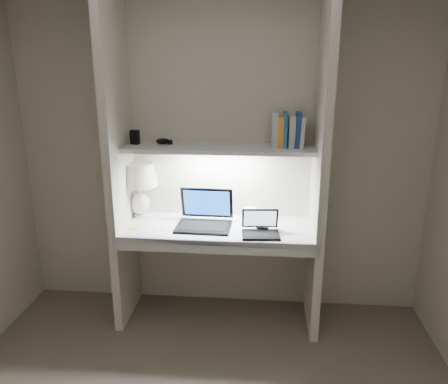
# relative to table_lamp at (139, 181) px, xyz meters

# --- Properties ---
(back_wall) EXTENTS (3.20, 0.01, 2.50)m
(back_wall) POSITION_rel_table_lamp_xyz_m (0.64, 0.11, 0.18)
(back_wall) COLOR beige
(back_wall) RESTS_ON floor
(alcove_panel_left) EXTENTS (0.06, 0.55, 2.50)m
(alcove_panel_left) POSITION_rel_table_lamp_xyz_m (-0.09, -0.17, 0.18)
(alcove_panel_left) COLOR beige
(alcove_panel_left) RESTS_ON floor
(alcove_panel_right) EXTENTS (0.06, 0.55, 2.50)m
(alcove_panel_right) POSITION_rel_table_lamp_xyz_m (1.37, -0.17, 0.18)
(alcove_panel_right) COLOR beige
(alcove_panel_right) RESTS_ON floor
(desk) EXTENTS (1.40, 0.55, 0.04)m
(desk) POSITION_rel_table_lamp_xyz_m (0.64, -0.17, -0.32)
(desk) COLOR white
(desk) RESTS_ON alcove_panel_left
(desk_apron) EXTENTS (1.46, 0.03, 0.10)m
(desk_apron) POSITION_rel_table_lamp_xyz_m (0.64, -0.43, -0.35)
(desk_apron) COLOR silver
(desk_apron) RESTS_ON desk
(shelf) EXTENTS (1.40, 0.36, 0.03)m
(shelf) POSITION_rel_table_lamp_xyz_m (0.64, -0.07, 0.28)
(shelf) COLOR silver
(shelf) RESTS_ON back_wall
(strip_light) EXTENTS (0.60, 0.04, 0.02)m
(strip_light) POSITION_rel_table_lamp_xyz_m (0.64, -0.07, 0.26)
(strip_light) COLOR white
(strip_light) RESTS_ON shelf
(table_lamp) EXTENTS (0.30, 0.30, 0.44)m
(table_lamp) POSITION_rel_table_lamp_xyz_m (0.00, 0.00, 0.00)
(table_lamp) COLOR white
(table_lamp) RESTS_ON desk
(laptop_main) EXTENTS (0.41, 0.36, 0.27)m
(laptop_main) POSITION_rel_table_lamp_xyz_m (0.54, -0.14, -0.24)
(laptop_main) COLOR black
(laptop_main) RESTS_ON desk
(laptop_netbook) EXTENTS (0.28, 0.25, 0.17)m
(laptop_netbook) POSITION_rel_table_lamp_xyz_m (0.96, -0.28, -0.26)
(laptop_netbook) COLOR black
(laptop_netbook) RESTS_ON desk
(speaker) EXTENTS (0.11, 0.09, 0.13)m
(speaker) POSITION_rel_table_lamp_xyz_m (0.88, -0.10, -0.23)
(speaker) COLOR silver
(speaker) RESTS_ON desk
(mouse) EXTENTS (0.12, 0.09, 0.04)m
(mouse) POSITION_rel_table_lamp_xyz_m (0.97, -0.21, -0.28)
(mouse) COLOR black
(mouse) RESTS_ON desk
(cable_coil) EXTENTS (0.12, 0.12, 0.01)m
(cable_coil) POSITION_rel_table_lamp_xyz_m (0.57, -0.21, -0.29)
(cable_coil) COLOR black
(cable_coil) RESTS_ON desk
(sticky_note) EXTENTS (0.08, 0.08, 0.00)m
(sticky_note) POSITION_rel_table_lamp_xyz_m (0.00, -0.25, -0.30)
(sticky_note) COLOR yellow
(sticky_note) RESTS_ON desk
(book_row) EXTENTS (0.24, 0.17, 0.25)m
(book_row) POSITION_rel_table_lamp_xyz_m (1.14, -0.04, 0.42)
(book_row) COLOR beige
(book_row) RESTS_ON shelf
(shelf_box) EXTENTS (0.07, 0.06, 0.11)m
(shelf_box) POSITION_rel_table_lamp_xyz_m (0.00, -0.04, 0.35)
(shelf_box) COLOR black
(shelf_box) RESTS_ON shelf
(shelf_gadget) EXTENTS (0.12, 0.09, 0.04)m
(shelf_gadget) POSITION_rel_table_lamp_xyz_m (0.21, -0.02, 0.32)
(shelf_gadget) COLOR black
(shelf_gadget) RESTS_ON shelf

